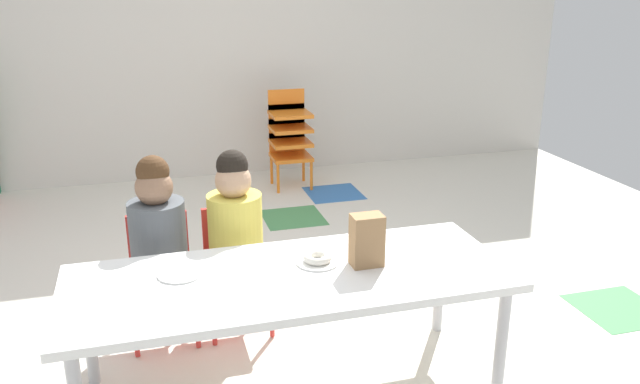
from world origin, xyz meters
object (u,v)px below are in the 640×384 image
Objects in this scene: seated_child_middle_seat at (235,225)px; paper_plate_center_table at (180,274)px; donut_powdered_on_plate at (318,258)px; craft_table at (290,285)px; paper_bag_brown at (367,240)px; paper_plate_near_edge at (318,262)px; seated_child_near_camera at (158,233)px; kid_chair_orange_stack at (289,133)px.

paper_plate_center_table is (-0.29, -0.46, -0.00)m from seated_child_middle_seat.
donut_powdered_on_plate is (0.56, -0.04, 0.02)m from paper_plate_center_table.
seated_child_middle_seat reaches higher than craft_table.
seated_child_middle_seat is 4.17× the size of paper_bag_brown.
seated_child_near_camera is at bearing 141.43° from paper_plate_near_edge.
paper_plate_center_table is at bearing -112.11° from kid_chair_orange_stack.
craft_table is 2.83m from kid_chair_orange_stack.
craft_table is 0.44m from paper_plate_center_table.
craft_table is at bearing -103.22° from kid_chair_orange_stack.
seated_child_near_camera is 2.47m from kid_chair_orange_stack.
paper_bag_brown is at bearing -8.63° from paper_plate_center_table.
paper_plate_near_edge is at bearing -38.57° from seated_child_near_camera.
paper_plate_center_table is (-0.43, 0.12, 0.05)m from craft_table.
kid_chair_orange_stack is at bearing 76.78° from craft_table.
donut_powdered_on_plate is (0.27, -0.50, 0.02)m from seated_child_middle_seat.
paper_bag_brown is at bearing -51.22° from seated_child_middle_seat.
seated_child_middle_seat is (-0.13, 0.57, 0.05)m from craft_table.
seated_child_near_camera reaches higher than craft_table.
craft_table is 9.95× the size of paper_plate_center_table.
kid_chair_orange_stack is at bearing 62.44° from seated_child_near_camera.
paper_bag_brown is 1.22× the size of paper_plate_center_table.
paper_bag_brown reaches higher than paper_plate_near_edge.
seated_child_middle_seat reaches higher than paper_plate_near_edge.
paper_bag_brown is (0.46, -0.57, 0.10)m from seated_child_middle_seat.
paper_plate_near_edge is (-0.19, 0.07, -0.11)m from paper_bag_brown.
donut_powdered_on_plate reaches higher than paper_plate_center_table.
seated_child_near_camera reaches higher than paper_plate_center_table.
paper_bag_brown is at bearing -34.97° from seated_child_near_camera.
seated_child_middle_seat is 0.54m from paper_plate_center_table.
kid_chair_orange_stack is at bearing 79.20° from paper_plate_near_edge.
kid_chair_orange_stack is 4.44× the size of paper_plate_near_edge.
seated_child_middle_seat is at bearing 128.78° from paper_bag_brown.
seated_child_middle_seat is 0.57m from paper_plate_near_edge.
craft_table is 8.14× the size of paper_bag_brown.
seated_child_near_camera is 0.80m from donut_powdered_on_plate.
kid_chair_orange_stack is 6.79× the size of donut_powdered_on_plate.
seated_child_near_camera is 1.00m from paper_bag_brown.
seated_child_middle_seat is 0.74m from paper_bag_brown.
paper_plate_center_table is at bearing 171.37° from paper_bag_brown.
seated_child_middle_seat is at bearing 118.31° from donut_powdered_on_plate.
kid_chair_orange_stack is (0.78, 2.19, -0.10)m from seated_child_middle_seat.
seated_child_near_camera is (-0.49, 0.57, 0.05)m from craft_table.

